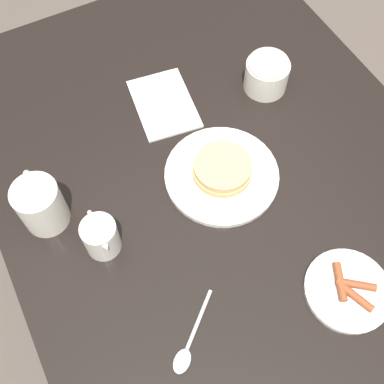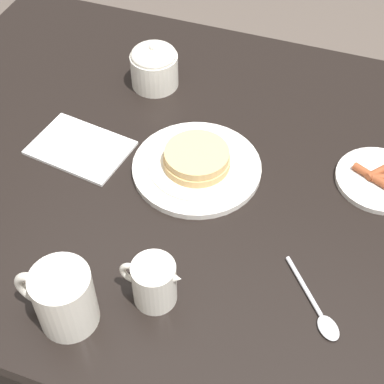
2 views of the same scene
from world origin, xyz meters
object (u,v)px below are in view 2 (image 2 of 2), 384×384
at_px(side_plate_bacon, 380,179).
at_px(spoon, 319,313).
at_px(napkin, 80,148).
at_px(sugar_bowl, 154,66).
at_px(coffee_mug, 62,298).
at_px(creamer_pitcher, 154,282).
at_px(pancake_plate, 197,164).

distance_m(side_plate_bacon, spoon, 0.30).
distance_m(side_plate_bacon, napkin, 0.54).
bearing_deg(napkin, sugar_bowl, -104.53).
relative_size(coffee_mug, creamer_pitcher, 1.21).
bearing_deg(sugar_bowl, creamer_pitcher, 112.08).
height_order(creamer_pitcher, sugar_bowl, sugar_bowl).
xyz_separation_m(coffee_mug, spoon, (-0.34, -0.13, -0.05)).
distance_m(side_plate_bacon, sugar_bowl, 0.49).
relative_size(pancake_plate, spoon, 1.81).
bearing_deg(coffee_mug, side_plate_bacon, -132.67).
xyz_separation_m(coffee_mug, napkin, (0.14, -0.32, -0.05)).
xyz_separation_m(sugar_bowl, napkin, (0.06, 0.23, -0.04)).
height_order(pancake_plate, spoon, pancake_plate).
relative_size(coffee_mug, spoon, 0.96).
height_order(coffee_mug, napkin, coffee_mug).
relative_size(side_plate_bacon, creamer_pitcher, 1.54).
xyz_separation_m(pancake_plate, side_plate_bacon, (-0.31, -0.08, -0.01)).
xyz_separation_m(side_plate_bacon, spoon, (0.05, 0.30, -0.00)).
bearing_deg(pancake_plate, spoon, 141.11).
relative_size(side_plate_bacon, napkin, 0.81).
height_order(side_plate_bacon, spoon, side_plate_bacon).
distance_m(pancake_plate, napkin, 0.22).
distance_m(pancake_plate, spoon, 0.34).
xyz_separation_m(pancake_plate, coffee_mug, (0.08, 0.34, 0.04)).
height_order(napkin, spoon, spoon).
distance_m(napkin, spoon, 0.52).
height_order(side_plate_bacon, napkin, side_plate_bacon).
bearing_deg(side_plate_bacon, creamer_pitcher, 51.05).
xyz_separation_m(creamer_pitcher, sugar_bowl, (0.19, -0.47, 0.01)).
height_order(pancake_plate, creamer_pitcher, creamer_pitcher).
relative_size(side_plate_bacon, spoon, 1.21).
relative_size(side_plate_bacon, coffee_mug, 1.27).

